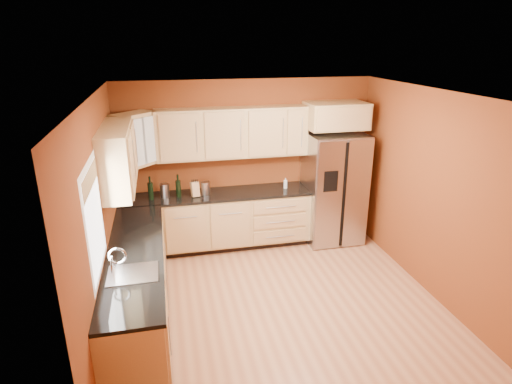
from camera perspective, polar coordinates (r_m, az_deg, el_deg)
floor at (r=5.63m, az=3.06°, el=-14.46°), size 4.00×4.00×0.00m
ceiling at (r=4.69m, az=3.64°, el=12.81°), size 4.00×4.00×0.00m
wall_back at (r=6.86m, az=-1.24°, el=3.99°), size 4.00×0.04×2.60m
wall_front at (r=3.36m, az=12.96°, el=-14.54°), size 4.00×0.04×2.60m
wall_left at (r=4.90m, az=-19.88°, el=-3.89°), size 0.04×4.00×2.60m
wall_right at (r=5.86m, az=22.48°, el=-0.34°), size 0.04×4.00×2.60m
base_cabinets_back at (r=6.79m, az=-5.24°, el=-3.99°), size 2.90×0.60×0.88m
base_cabinets_left at (r=5.25m, az=-15.46°, el=-12.30°), size 0.60×2.80×0.88m
countertop_back at (r=6.61m, az=-5.35°, el=-0.37°), size 2.90×0.62×0.04m
countertop_left at (r=5.03m, az=-15.82°, el=-7.83°), size 0.62×2.80×0.04m
upper_cabinets_back at (r=6.53m, az=-3.15°, el=7.90°), size 2.30×0.33×0.75m
upper_cabinets_left at (r=5.39m, az=-17.97°, el=4.40°), size 0.33×1.35×0.75m
corner_upper_cabinet at (r=6.30m, az=-15.82°, el=6.73°), size 0.67×0.67×0.75m
over_fridge_cabinet at (r=6.81m, az=10.61°, el=10.01°), size 0.92×0.60×0.40m
refrigerator at (r=7.03m, az=10.26°, el=0.55°), size 0.90×0.75×1.78m
window at (r=4.34m, az=-20.69°, el=-3.44°), size 0.03×0.90×1.00m
sink_faucet at (r=4.51m, az=-16.27°, el=-8.81°), size 0.50×0.42×0.30m
canister_left at (r=6.52m, az=-12.08°, el=0.18°), size 0.15×0.15×0.22m
canister_right at (r=6.52m, az=-6.75°, el=0.46°), size 0.16×0.16×0.21m
wine_bottle_a at (r=6.47m, az=-13.90°, el=0.52°), size 0.09×0.09×0.35m
wine_bottle_b at (r=6.49m, az=-10.33°, el=0.83°), size 0.10×0.10×0.35m
knife_block at (r=6.49m, az=-8.13°, el=0.38°), size 0.13×0.12×0.22m
soap_dispenser at (r=6.80m, az=3.95°, el=1.18°), size 0.07×0.07×0.17m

